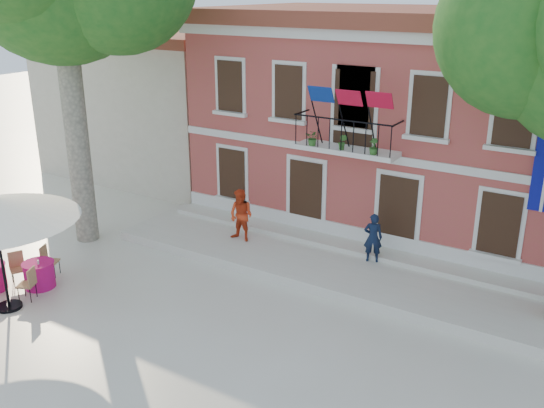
{
  "coord_description": "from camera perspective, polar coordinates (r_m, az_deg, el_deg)",
  "views": [
    {
      "loc": [
        9.54,
        -10.79,
        8.19
      ],
      "look_at": [
        0.61,
        3.5,
        2.12
      ],
      "focal_mm": 40.0,
      "sensor_mm": 36.0,
      "label": 1
    }
  ],
  "objects": [
    {
      "name": "pedestrian_navy",
      "position": [
        18.48,
        9.48,
        -3.15
      ],
      "size": [
        0.66,
        0.55,
        1.53
      ],
      "primitive_type": "imported",
      "rotation": [
        0.0,
        0.0,
        3.54
      ],
      "color": "#0F1A33",
      "rests_on": "terrace"
    },
    {
      "name": "terrace",
      "position": [
        18.77,
        5.08,
        -5.64
      ],
      "size": [
        14.0,
        3.4,
        0.3
      ],
      "primitive_type": "cube",
      "color": "silver",
      "rests_on": "ground"
    },
    {
      "name": "cafe_table_0",
      "position": [
        18.72,
        -21.06,
        -6.14
      ],
      "size": [
        1.22,
        1.91,
        0.95
      ],
      "color": "#CB1353",
      "rests_on": "ground"
    },
    {
      "name": "pedestrian_orange",
      "position": [
        19.71,
        -2.92,
        -1.08
      ],
      "size": [
        0.85,
        0.67,
        1.74
      ],
      "primitive_type": "imported",
      "rotation": [
        0.0,
        0.0,
        -0.02
      ],
      "color": "red",
      "rests_on": "terrace"
    },
    {
      "name": "neighbor_west",
      "position": [
        29.36,
        -9.16,
        9.81
      ],
      "size": [
        9.4,
        9.4,
        6.4
      ],
      "color": "beige",
      "rests_on": "ground"
    },
    {
      "name": "main_building",
      "position": [
        22.54,
        11.93,
        8.11
      ],
      "size": [
        13.5,
        9.59,
        7.5
      ],
      "color": "#B44141",
      "rests_on": "ground"
    },
    {
      "name": "ground",
      "position": [
        16.57,
        -8.36,
        -10.05
      ],
      "size": [
        90.0,
        90.0,
        0.0
      ],
      "primitive_type": "plane",
      "color": "beige",
      "rests_on": "ground"
    }
  ]
}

